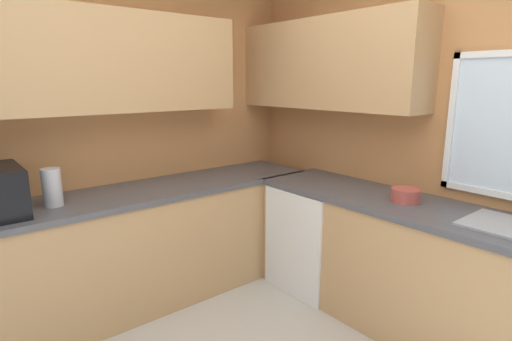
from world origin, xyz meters
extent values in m
cube|color=#C6844C|center=(0.00, 1.70, 1.37)|extent=(3.75, 0.06, 2.73)
cube|color=#C6844C|center=(-1.84, 0.00, 1.37)|extent=(0.06, 3.46, 2.73)
cube|color=white|center=(0.01, 1.66, 1.41)|extent=(0.04, 0.04, 0.88)
cube|color=tan|center=(-1.65, -0.20, 1.80)|extent=(0.32, 2.34, 0.70)
cube|color=tan|center=(-0.97, 1.51, 1.80)|extent=(1.70, 0.32, 0.70)
cube|color=tan|center=(-1.50, 0.00, 0.42)|extent=(0.62, 3.04, 0.84)
cube|color=#4C4C51|center=(-1.50, 0.00, 0.86)|extent=(0.65, 3.07, 0.04)
cube|color=tan|center=(0.21, 1.36, 0.42)|extent=(2.81, 0.62, 0.84)
cube|color=#4C4C51|center=(0.21, 1.36, 0.86)|extent=(2.84, 0.65, 0.04)
cube|color=white|center=(-0.84, 1.33, 0.42)|extent=(0.60, 0.60, 0.84)
cylinder|color=#B7B7BC|center=(-1.48, -0.47, 1.01)|extent=(0.12, 0.12, 0.25)
cylinder|color=#B74C42|center=(-0.10, 1.36, 0.93)|extent=(0.19, 0.19, 0.09)
camera|label=1|loc=(1.26, -1.04, 1.67)|focal=28.32mm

